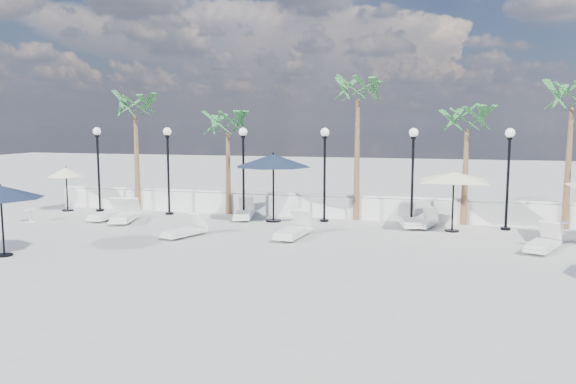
% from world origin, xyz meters
% --- Properties ---
extents(ground, '(100.00, 100.00, 0.00)m').
position_xyz_m(ground, '(0.00, 0.00, 0.00)').
color(ground, '#989994').
rests_on(ground, ground).
extents(balustrade, '(26.00, 0.30, 1.01)m').
position_xyz_m(balustrade, '(0.00, 7.50, 0.47)').
color(balustrade, silver).
rests_on(balustrade, ground).
extents(lamppost_0, '(0.36, 0.36, 3.84)m').
position_xyz_m(lamppost_0, '(-10.50, 6.50, 2.49)').
color(lamppost_0, black).
rests_on(lamppost_0, ground).
extents(lamppost_1, '(0.36, 0.36, 3.84)m').
position_xyz_m(lamppost_1, '(-7.00, 6.50, 2.49)').
color(lamppost_1, black).
rests_on(lamppost_1, ground).
extents(lamppost_2, '(0.36, 0.36, 3.84)m').
position_xyz_m(lamppost_2, '(-3.50, 6.50, 2.49)').
color(lamppost_2, black).
rests_on(lamppost_2, ground).
extents(lamppost_3, '(0.36, 0.36, 3.84)m').
position_xyz_m(lamppost_3, '(0.00, 6.50, 2.49)').
color(lamppost_3, black).
rests_on(lamppost_3, ground).
extents(lamppost_4, '(0.36, 0.36, 3.84)m').
position_xyz_m(lamppost_4, '(3.50, 6.50, 2.49)').
color(lamppost_4, black).
rests_on(lamppost_4, ground).
extents(lamppost_5, '(0.36, 0.36, 3.84)m').
position_xyz_m(lamppost_5, '(7.00, 6.50, 2.49)').
color(lamppost_5, black).
rests_on(lamppost_5, ground).
extents(palm_0, '(2.60, 2.60, 5.50)m').
position_xyz_m(palm_0, '(-9.00, 7.30, 4.53)').
color(palm_0, brown).
rests_on(palm_0, ground).
extents(palm_1, '(2.60, 2.60, 4.70)m').
position_xyz_m(palm_1, '(-4.50, 7.30, 3.75)').
color(palm_1, brown).
rests_on(palm_1, ground).
extents(palm_2, '(2.60, 2.60, 6.10)m').
position_xyz_m(palm_2, '(1.20, 7.30, 5.12)').
color(palm_2, brown).
rests_on(palm_2, ground).
extents(palm_3, '(2.60, 2.60, 4.90)m').
position_xyz_m(palm_3, '(5.50, 7.30, 3.95)').
color(palm_3, brown).
rests_on(palm_3, ground).
extents(palm_4, '(2.60, 2.60, 5.70)m').
position_xyz_m(palm_4, '(9.20, 7.30, 4.73)').
color(palm_4, brown).
rests_on(palm_4, ground).
extents(lounger_0, '(0.71, 2.04, 0.76)m').
position_xyz_m(lounger_0, '(-8.82, 4.54, 0.25)').
color(lounger_0, silver).
rests_on(lounger_0, ground).
extents(lounger_1, '(1.16, 1.92, 0.69)m').
position_xyz_m(lounger_1, '(-4.14, 2.08, 0.23)').
color(lounger_1, silver).
rests_on(lounger_1, ground).
extents(lounger_2, '(1.22, 2.28, 0.81)m').
position_xyz_m(lounger_2, '(-7.79, 4.22, 0.27)').
color(lounger_2, silver).
rests_on(lounger_2, ground).
extents(lounger_3, '(0.92, 2.23, 0.81)m').
position_xyz_m(lounger_3, '(-0.37, 2.91, 0.27)').
color(lounger_3, silver).
rests_on(lounger_3, ground).
extents(lounger_4, '(1.09, 2.16, 0.78)m').
position_xyz_m(lounger_4, '(-3.39, 6.22, 0.26)').
color(lounger_4, silver).
rests_on(lounger_4, ground).
extents(lounger_5, '(1.10, 2.19, 0.79)m').
position_xyz_m(lounger_5, '(3.44, 6.22, 0.26)').
color(lounger_5, silver).
rests_on(lounger_5, ground).
extents(lounger_6, '(1.41, 2.15, 0.77)m').
position_xyz_m(lounger_6, '(7.74, 3.00, 0.26)').
color(lounger_6, silver).
rests_on(lounger_6, ground).
extents(lounger_7, '(1.03, 1.86, 0.66)m').
position_xyz_m(lounger_7, '(4.05, 6.22, 0.22)').
color(lounger_7, silver).
rests_on(lounger_7, ground).
extents(side_table_0, '(0.53, 0.53, 0.52)m').
position_xyz_m(side_table_0, '(-11.64, 3.31, 0.31)').
color(side_table_0, silver).
rests_on(side_table_0, ground).
extents(side_table_1, '(0.59, 0.59, 0.57)m').
position_xyz_m(side_table_1, '(-1.12, 6.20, 0.34)').
color(side_table_1, silver).
rests_on(side_table_1, ground).
extents(side_table_2, '(0.45, 0.45, 0.44)m').
position_xyz_m(side_table_2, '(8.91, 6.20, 0.26)').
color(side_table_2, silver).
rests_on(side_table_2, ground).
extents(parasol_navy_left, '(2.50, 2.50, 2.21)m').
position_xyz_m(parasol_navy_left, '(-8.21, -1.97, 1.95)').
color(parasol_navy_left, black).
rests_on(parasol_navy_left, ground).
extents(parasol_navy_mid, '(3.17, 3.17, 2.84)m').
position_xyz_m(parasol_navy_mid, '(-2.02, 5.97, 2.50)').
color(parasol_navy_mid, black).
rests_on(parasol_navy_mid, ground).
extents(parasol_cream_sq_b, '(4.79, 4.79, 2.40)m').
position_xyz_m(parasol_cream_sq_b, '(5.03, 5.64, 2.22)').
color(parasol_cream_sq_b, black).
rests_on(parasol_cream_sq_b, ground).
extents(parasol_cream_small, '(1.68, 1.68, 2.07)m').
position_xyz_m(parasol_cream_small, '(-12.00, 6.20, 1.77)').
color(parasol_cream_small, black).
rests_on(parasol_cream_small, ground).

